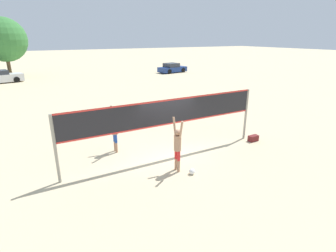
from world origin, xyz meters
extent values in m
plane|color=beige|center=(0.00, 0.00, 0.00)|extent=(200.00, 200.00, 0.00)
cylinder|color=gray|center=(-4.44, 0.00, 1.27)|extent=(0.11, 0.11, 2.55)
cylinder|color=gray|center=(4.44, 0.00, 1.27)|extent=(0.11, 0.11, 2.55)
cube|color=black|center=(0.00, 0.00, 2.01)|extent=(8.77, 0.02, 1.08)
cube|color=red|center=(0.00, 0.00, 2.52)|extent=(8.77, 0.03, 0.06)
cube|color=red|center=(0.00, 0.00, 1.50)|extent=(8.77, 0.03, 0.06)
cylinder|color=tan|center=(-0.30, -1.40, 0.24)|extent=(0.11, 0.11, 0.47)
cylinder|color=red|center=(-0.30, -1.40, 0.67)|extent=(0.12, 0.12, 0.39)
cylinder|color=tan|center=(-0.30, -1.20, 0.24)|extent=(0.11, 0.11, 0.47)
cylinder|color=red|center=(-0.30, -1.20, 0.67)|extent=(0.12, 0.12, 0.39)
cylinder|color=tan|center=(-0.30, -1.30, 1.17)|extent=(0.28, 0.28, 0.61)
sphere|color=tan|center=(-0.30, -1.30, 1.59)|extent=(0.24, 0.24, 0.24)
cylinder|color=tan|center=(-0.30, -1.54, 1.78)|extent=(0.08, 0.22, 0.68)
cylinder|color=tan|center=(-0.30, -1.06, 1.78)|extent=(0.08, 0.22, 0.68)
cylinder|color=tan|center=(-1.83, 1.69, 0.23)|extent=(0.11, 0.11, 0.47)
cylinder|color=#1E47A5|center=(-1.83, 1.69, 0.66)|extent=(0.12, 0.12, 0.38)
cylinder|color=tan|center=(-1.83, 1.49, 0.23)|extent=(0.11, 0.11, 0.47)
cylinder|color=#1E47A5|center=(-1.83, 1.49, 0.66)|extent=(0.12, 0.12, 0.38)
cylinder|color=tan|center=(-1.83, 1.59, 1.15)|extent=(0.28, 0.28, 0.60)
sphere|color=tan|center=(-1.83, 1.59, 1.57)|extent=(0.23, 0.23, 0.23)
cylinder|color=tan|center=(-1.83, 1.83, 1.75)|extent=(0.08, 0.22, 0.68)
cylinder|color=tan|center=(-1.83, 1.35, 1.75)|extent=(0.08, 0.22, 0.68)
sphere|color=white|center=(0.05, -1.81, 0.11)|extent=(0.23, 0.23, 0.23)
cube|color=maroon|center=(4.59, -0.51, 0.15)|extent=(0.52, 0.26, 0.29)
cube|color=silver|center=(-7.24, 25.66, 0.54)|extent=(4.70, 2.74, 0.82)
cylinder|color=black|center=(-6.11, 26.78, 0.32)|extent=(0.67, 0.37, 0.64)
cylinder|color=black|center=(-5.72, 25.18, 0.32)|extent=(0.67, 0.37, 0.64)
cube|color=navy|center=(14.03, 24.17, 0.46)|extent=(4.35, 2.54, 0.67)
cube|color=#2D333D|center=(13.83, 24.14, 1.07)|extent=(2.10, 2.00, 0.54)
cylinder|color=black|center=(15.13, 25.26, 0.32)|extent=(0.67, 0.33, 0.64)
cylinder|color=black|center=(15.43, 23.52, 0.32)|extent=(0.67, 0.33, 0.64)
cylinder|color=black|center=(12.63, 24.83, 0.32)|extent=(0.67, 0.33, 0.64)
cylinder|color=black|center=(12.94, 23.08, 0.32)|extent=(0.67, 0.33, 0.64)
cylinder|color=brown|center=(-6.34, 28.94, 1.59)|extent=(0.42, 0.42, 3.17)
sphere|color=#387A38|center=(-6.34, 28.94, 4.59)|extent=(5.17, 5.17, 5.17)
camera|label=1|loc=(-5.02, -9.12, 4.98)|focal=28.00mm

